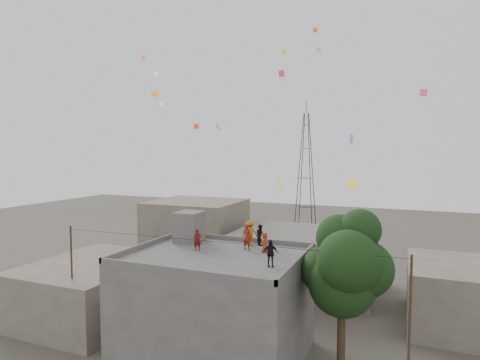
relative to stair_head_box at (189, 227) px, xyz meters
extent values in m
plane|color=#403B35|center=(3.20, -2.60, -7.10)|extent=(140.00, 140.00, 0.00)
cube|color=#524F4C|center=(3.20, -2.60, -4.10)|extent=(10.00, 8.00, 6.00)
cube|color=#4C4A47|center=(3.20, -2.60, -1.05)|extent=(10.00, 8.00, 0.10)
cube|color=#524F4C|center=(3.20, 1.32, -0.85)|extent=(10.00, 0.15, 0.30)
cube|color=#524F4C|center=(3.20, -6.53, -0.85)|extent=(10.00, 0.15, 0.30)
cube|color=#524F4C|center=(8.12, -2.60, -0.85)|extent=(0.15, 8.00, 0.30)
cube|color=#524F4C|center=(-1.72, -2.60, -0.85)|extent=(0.15, 8.00, 0.30)
cube|color=#524F4C|center=(0.00, 0.00, 0.00)|extent=(1.60, 1.80, 2.00)
cube|color=#5E564A|center=(-7.80, -0.60, -5.10)|extent=(8.00, 10.00, 4.00)
cube|color=#524F4C|center=(5.20, 11.40, -4.60)|extent=(12.00, 9.00, 5.00)
cube|color=#5E564A|center=(-6.80, 13.40, -3.60)|extent=(9.00, 8.00, 7.00)
cube|color=#5E564A|center=(17.20, 7.40, -4.90)|extent=(7.00, 8.00, 4.40)
cylinder|color=black|center=(10.40, -2.10, -5.10)|extent=(0.44, 0.44, 4.00)
cylinder|color=black|center=(10.55, -2.00, -3.50)|extent=(0.64, 0.91, 2.14)
sphere|color=black|center=(10.40, -2.10, -1.90)|extent=(3.60, 3.60, 3.60)
sphere|color=black|center=(11.50, -1.80, -1.10)|extent=(3.00, 3.00, 3.00)
sphere|color=black|center=(9.50, -1.60, -1.50)|extent=(2.80, 2.80, 2.80)
sphere|color=black|center=(10.80, -2.90, -0.50)|extent=(3.20, 3.20, 3.20)
sphere|color=black|center=(10.10, -1.20, 0.30)|extent=(2.60, 2.60, 2.60)
sphere|color=black|center=(11.20, -1.50, 0.90)|extent=(2.20, 2.20, 2.20)
cylinder|color=black|center=(-6.30, -4.10, -3.40)|extent=(0.12, 0.12, 7.40)
cylinder|color=black|center=(13.70, -3.60, -3.40)|extent=(0.12, 0.12, 7.40)
cylinder|color=black|center=(3.70, -3.85, 0.10)|extent=(20.00, 0.52, 0.02)
cylinder|color=black|center=(-1.65, 36.55, 1.90)|extent=(1.27, 1.27, 18.01)
cylinder|color=black|center=(0.05, 36.55, 1.90)|extent=(1.27, 1.27, 18.01)
cylinder|color=black|center=(0.05, 38.25, 1.90)|extent=(1.27, 1.27, 18.01)
cylinder|color=black|center=(-1.65, 38.25, 1.90)|extent=(1.27, 1.27, 18.01)
cube|color=black|center=(-0.80, 37.40, -3.50)|extent=(2.36, 0.08, 0.08)
cube|color=black|center=(-0.80, 37.40, -3.50)|extent=(0.08, 2.36, 0.08)
cube|color=black|center=(-0.80, 37.40, 1.00)|extent=(1.81, 0.08, 0.08)
cube|color=black|center=(-0.80, 37.40, 1.00)|extent=(0.08, 1.81, 0.08)
cube|color=black|center=(-0.80, 37.40, 5.50)|extent=(1.26, 0.08, 0.08)
cube|color=black|center=(-0.80, 37.40, 5.50)|extent=(0.08, 1.26, 0.08)
cube|color=black|center=(-0.80, 37.40, 9.10)|extent=(0.82, 0.08, 0.08)
cube|color=black|center=(-0.80, 37.40, 9.10)|extent=(0.08, 0.82, 0.08)
cylinder|color=black|center=(-0.80, 37.40, 11.90)|extent=(0.08, 0.08, 2.00)
imported|color=maroon|center=(4.44, -0.68, -0.20)|extent=(0.62, 0.45, 1.60)
imported|color=#B23314|center=(5.67, -0.86, -0.40)|extent=(0.65, 0.70, 1.20)
imported|color=black|center=(4.81, 0.73, -0.32)|extent=(0.83, 0.83, 1.36)
imported|color=black|center=(6.91, -3.64, -0.29)|extent=(0.90, 0.65, 1.42)
imported|color=#B15C14|center=(4.23, 0.38, -0.19)|extent=(1.21, 1.05, 1.63)
imported|color=maroon|center=(1.72, -2.03, -0.35)|extent=(0.57, 0.54, 1.31)
plane|color=red|center=(-2.12, 4.99, 7.03)|extent=(0.41, 0.32, 0.40)
plane|color=red|center=(4.34, 6.81, 11.02)|extent=(0.52, 0.27, 0.46)
plane|color=yellow|center=(4.03, 8.69, 13.10)|extent=(0.40, 0.44, 0.28)
plane|color=#257CD5|center=(10.56, -0.68, 5.72)|extent=(0.14, 0.47, 0.48)
plane|color=white|center=(-7.81, 7.87, 12.04)|extent=(0.48, 0.20, 0.44)
plane|color=#CF5717|center=(6.03, 10.90, 15.21)|extent=(0.40, 0.23, 0.34)
plane|color=green|center=(1.24, 1.97, 6.71)|extent=(0.51, 0.52, 0.40)
plane|color=#E03466|center=(14.23, 3.93, 8.62)|extent=(0.45, 0.24, 0.42)
plane|color=orange|center=(-0.33, -3.28, 8.38)|extent=(0.49, 0.37, 0.36)
plane|color=#459ED0|center=(6.16, 11.78, 13.76)|extent=(0.41, 0.15, 0.40)
plane|color=#FF5075|center=(-7.36, 5.39, 12.95)|extent=(0.40, 0.14, 0.37)
plane|color=gold|center=(7.62, -4.43, 3.44)|extent=(0.23, 0.50, 0.44)
plane|color=yellow|center=(10.87, -2.36, 3.40)|extent=(0.59, 0.39, 0.50)
plane|color=white|center=(-6.42, 6.58, 9.20)|extent=(0.40, 0.16, 0.37)
camera|label=1|loc=(13.31, -23.29, 4.99)|focal=30.00mm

